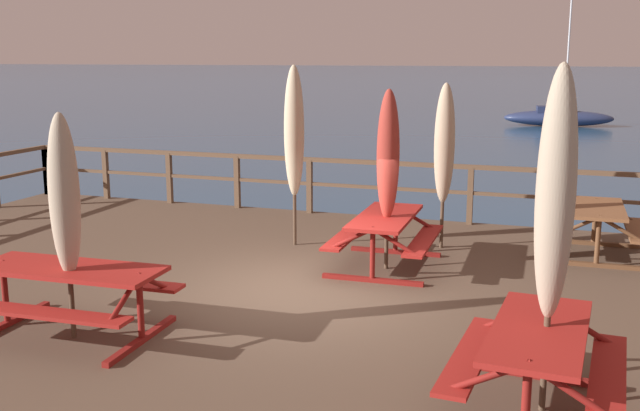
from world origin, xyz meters
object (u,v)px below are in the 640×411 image
picnic_table_back_left (597,220)px  patio_umbrella_tall_back_left (64,197)px  picnic_table_mid_right (385,229)px  picnic_table_mid_left (538,352)px  picnic_table_back_right (70,285)px  patio_umbrella_tall_front (294,132)px  patio_umbrella_tall_mid_left (388,156)px  patio_umbrella_tall_mid_right (444,144)px  patio_umbrella_short_front (556,196)px  sailboat_distant (558,117)px

picnic_table_back_left → patio_umbrella_tall_back_left: 7.72m
picnic_table_mid_right → picnic_table_back_left: bearing=29.5°
picnic_table_mid_left → picnic_table_back_left: (0.62, 5.56, -0.00)m
picnic_table_back_right → patio_umbrella_tall_front: 4.71m
picnic_table_mid_left → patio_umbrella_tall_mid_left: (-2.24, 3.84, 1.08)m
picnic_table_mid_left → patio_umbrella_tall_mid_right: 5.64m
picnic_table_back_right → patio_umbrella_short_front: patio_umbrella_short_front is taller
picnic_table_mid_left → patio_umbrella_tall_front: patio_umbrella_tall_front is taller
patio_umbrella_tall_back_left → sailboat_distant: (4.33, 37.57, -1.94)m
patio_umbrella_tall_mid_right → patio_umbrella_tall_front: patio_umbrella_tall_front is taller
picnic_table_back_left → patio_umbrella_tall_back_left: size_ratio=0.69×
picnic_table_mid_right → patio_umbrella_tall_front: bearing=155.2°
picnic_table_mid_left → patio_umbrella_short_front: size_ratio=0.64×
patio_umbrella_tall_back_left → patio_umbrella_tall_front: patio_umbrella_tall_front is taller
picnic_table_back_left → sailboat_distant: sailboat_distant is taller
picnic_table_mid_right → patio_umbrella_tall_front: 2.25m
picnic_table_back_right → patio_umbrella_tall_mid_right: bearing=57.3°
sailboat_distant → patio_umbrella_tall_front: bearing=-96.0°
patio_umbrella_short_front → patio_umbrella_tall_back_left: (-4.89, 0.11, -0.33)m
patio_umbrella_tall_front → picnic_table_back_right: bearing=-102.0°
sailboat_distant → patio_umbrella_tall_mid_right: bearing=-92.1°
patio_umbrella_short_front → patio_umbrella_tall_mid_left: size_ratio=1.15×
picnic_table_back_right → patio_umbrella_tall_mid_right: (3.22, 5.00, 1.09)m
picnic_table_mid_right → patio_umbrella_tall_mid_right: 1.84m
patio_umbrella_short_front → patio_umbrella_tall_mid_right: (-1.75, 5.19, -0.22)m
picnic_table_mid_left → patio_umbrella_tall_back_left: 4.94m
picnic_table_mid_right → picnic_table_back_left: 3.34m
patio_umbrella_short_front → patio_umbrella_tall_front: patio_umbrella_short_front is taller
patio_umbrella_tall_front → sailboat_distant: bearing=84.0°
picnic_table_mid_right → sailboat_distant: bearing=87.0°
picnic_table_mid_left → patio_umbrella_short_front: 1.33m
sailboat_distant → picnic_table_mid_left: bearing=-89.2°
picnic_table_back_right → patio_umbrella_short_front: bearing=-2.1°
patio_umbrella_tall_front → patio_umbrella_tall_mid_right: bearing=14.0°
picnic_table_mid_right → patio_umbrella_tall_mid_right: bearing=66.2°
patio_umbrella_short_front → patio_umbrella_tall_mid_left: (-2.30, 3.77, -0.25)m
patio_umbrella_tall_front → sailboat_distant: (3.46, 33.05, -2.21)m
picnic_table_back_right → patio_umbrella_short_front: 5.14m
picnic_table_back_left → patio_umbrella_tall_mid_right: bearing=-172.7°
patio_umbrella_tall_front → patio_umbrella_tall_mid_left: bearing=-26.3°
patio_umbrella_short_front → patio_umbrella_tall_front: (-4.03, 4.62, -0.05)m
picnic_table_back_left → sailboat_distant: (-1.12, 32.19, -0.93)m
picnic_table_back_left → patio_umbrella_tall_mid_left: bearing=-149.0°
picnic_table_back_right → patio_umbrella_tall_mid_left: patio_umbrella_tall_mid_left is taller
picnic_table_mid_left → patio_umbrella_tall_mid_right: bearing=107.8°
patio_umbrella_tall_mid_left → patio_umbrella_tall_back_left: 4.48m
picnic_table_mid_right → patio_umbrella_tall_mid_left: patio_umbrella_tall_mid_left is taller
patio_umbrella_tall_mid_left → patio_umbrella_tall_back_left: (-2.59, -3.66, -0.08)m
picnic_table_mid_left → picnic_table_back_left: 5.59m
patio_umbrella_tall_mid_right → patio_umbrella_tall_front: 2.35m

